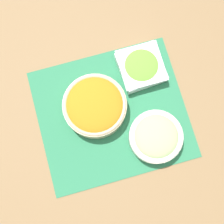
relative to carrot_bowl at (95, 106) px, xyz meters
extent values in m
plane|color=olive|center=(0.05, -0.03, -0.04)|extent=(3.00, 3.00, 0.00)
cube|color=#2D7A51|center=(0.05, -0.03, -0.04)|extent=(0.47, 0.41, 0.00)
cylinder|color=#C6B28E|center=(0.00, 0.00, -0.01)|extent=(0.20, 0.20, 0.06)
torus|color=#C6B28E|center=(0.00, 0.00, 0.02)|extent=(0.19, 0.19, 0.01)
ellipsoid|color=orange|center=(0.00, 0.00, 0.02)|extent=(0.18, 0.18, 0.03)
cylinder|color=silver|center=(0.15, -0.14, -0.02)|extent=(0.16, 0.16, 0.05)
torus|color=silver|center=(0.15, -0.14, 0.01)|extent=(0.16, 0.16, 0.01)
ellipsoid|color=#A8CC7F|center=(0.15, -0.14, 0.01)|extent=(0.13, 0.13, 0.03)
cube|color=white|center=(0.18, 0.09, -0.02)|extent=(0.14, 0.14, 0.04)
cube|color=white|center=(0.18, 0.09, 0.00)|extent=(0.14, 0.14, 0.00)
ellipsoid|color=#6BAD38|center=(0.18, 0.09, 0.00)|extent=(0.12, 0.12, 0.02)
camera|label=1|loc=(0.00, -0.21, 0.94)|focal=50.00mm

